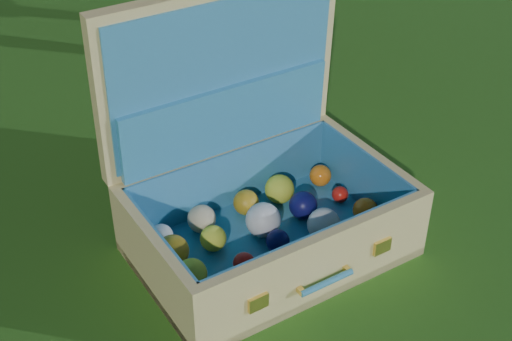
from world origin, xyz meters
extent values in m
plane|color=#215114|center=(0.00, 0.00, 0.00)|extent=(60.00, 60.00, 0.00)
cube|color=#DBC276|center=(0.12, -0.12, 0.01)|extent=(0.60, 0.45, 0.02)
cube|color=#DBC276|center=(0.15, -0.30, 0.08)|extent=(0.55, 0.10, 0.17)
cube|color=#DBC276|center=(0.10, 0.05, 0.08)|extent=(0.55, 0.10, 0.17)
cube|color=#DBC276|center=(-0.14, -0.17, 0.08)|extent=(0.07, 0.33, 0.17)
cube|color=#DBC276|center=(0.39, -0.08, 0.08)|extent=(0.07, 0.33, 0.17)
cube|color=teal|center=(0.12, -0.12, 0.02)|extent=(0.56, 0.40, 0.01)
cube|color=teal|center=(0.15, -0.28, 0.09)|extent=(0.51, 0.08, 0.15)
cube|color=teal|center=(0.10, 0.03, 0.09)|extent=(0.51, 0.08, 0.15)
cube|color=teal|center=(-0.13, -0.16, 0.09)|extent=(0.06, 0.32, 0.15)
cube|color=teal|center=(0.37, -0.09, 0.09)|extent=(0.06, 0.32, 0.15)
cube|color=#DBC276|center=(0.09, 0.07, 0.35)|extent=(0.55, 0.13, 0.37)
cube|color=teal|center=(0.10, 0.05, 0.35)|extent=(0.51, 0.10, 0.33)
cube|color=teal|center=(0.10, 0.04, 0.25)|extent=(0.49, 0.10, 0.15)
cube|color=#F2C659|center=(0.01, -0.33, 0.08)|extent=(0.04, 0.01, 0.03)
cube|color=#F2C659|center=(0.30, -0.29, 0.08)|extent=(0.04, 0.01, 0.03)
cylinder|color=teal|center=(0.15, -0.32, 0.07)|extent=(0.12, 0.03, 0.01)
cube|color=#F2C659|center=(0.10, -0.32, 0.07)|extent=(0.01, 0.02, 0.01)
cube|color=#F2C659|center=(0.21, -0.31, 0.07)|extent=(0.01, 0.02, 0.01)
sphere|color=tan|center=(-0.06, -0.27, 0.06)|extent=(0.07, 0.07, 0.07)
sphere|color=orange|center=(0.04, -0.25, 0.06)|extent=(0.06, 0.06, 0.06)
sphere|color=yellow|center=(0.14, -0.23, 0.05)|extent=(0.06, 0.06, 0.06)
sphere|color=yellow|center=(0.24, -0.22, 0.06)|extent=(0.07, 0.07, 0.07)
sphere|color=yellow|center=(0.35, -0.22, 0.06)|extent=(0.06, 0.06, 0.06)
sphere|color=yellow|center=(-0.07, -0.19, 0.06)|extent=(0.06, 0.06, 0.06)
sphere|color=red|center=(0.04, -0.19, 0.05)|extent=(0.05, 0.05, 0.05)
sphere|color=#0E0E4A|center=(0.13, -0.16, 0.05)|extent=(0.05, 0.05, 0.05)
sphere|color=silver|center=(0.24, -0.16, 0.06)|extent=(0.07, 0.07, 0.07)
sphere|color=orange|center=(0.35, -0.14, 0.05)|extent=(0.06, 0.06, 0.06)
sphere|color=#AC7F17|center=(-0.09, -0.11, 0.06)|extent=(0.07, 0.07, 0.07)
sphere|color=yellow|center=(0.01, -0.10, 0.05)|extent=(0.06, 0.06, 0.06)
sphere|color=silver|center=(0.12, -0.09, 0.06)|extent=(0.08, 0.08, 0.08)
sphere|color=#0E0E4A|center=(0.23, -0.07, 0.06)|extent=(0.06, 0.06, 0.06)
sphere|color=red|center=(0.33, -0.06, 0.04)|extent=(0.04, 0.04, 0.04)
sphere|color=silver|center=(-0.09, -0.04, 0.05)|extent=(0.05, 0.05, 0.05)
sphere|color=tan|center=(0.00, -0.03, 0.06)|extent=(0.06, 0.06, 0.06)
sphere|color=#AC7F17|center=(0.12, -0.01, 0.05)|extent=(0.06, 0.06, 0.06)
sphere|color=yellow|center=(0.20, 0.00, 0.06)|extent=(0.07, 0.07, 0.07)
sphere|color=orange|center=(0.32, 0.02, 0.05)|extent=(0.05, 0.05, 0.05)
camera|label=1|loc=(-0.36, -1.18, 1.02)|focal=50.00mm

